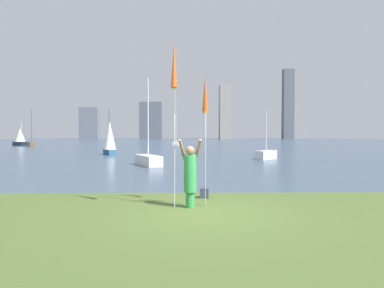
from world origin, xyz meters
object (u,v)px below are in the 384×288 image
Objects in this scene: sailboat_8 at (266,155)px; kite_flag_left at (174,70)px; kite_flag_right at (205,97)px; sailboat_0 at (110,138)px; bag at (204,193)px; sailboat_1 at (20,136)px; sailboat_5 at (148,159)px; person at (190,174)px; sailboat_6 at (177,143)px; sailboat_3 at (32,144)px.

kite_flag_left is at bearing -110.65° from sailboat_8.
sailboat_0 is at bearing 109.43° from kite_flag_right.
sailboat_0 is at bearing 157.39° from sailboat_8.
sailboat_1 reaches higher than bag.
person is at bearing -77.95° from sailboat_5.
sailboat_1 is at bearing 121.48° from kite_flag_right.
sailboat_1 is at bearing -175.47° from sailboat_6.
bag is (0.03, 1.01, -2.83)m from kite_flag_right.
sailboat_1 is at bearing 122.10° from bag.
sailboat_5 is at bearing -65.27° from sailboat_0.
kite_flag_left is 14.65× the size of bag.
sailboat_6 is (-1.48, 46.44, -3.28)m from kite_flag_left.
person is at bearing 29.64° from kite_flag_left.
person is at bearing -109.66° from sailboat_8.
bag is at bearing -57.90° from sailboat_1.
sailboat_0 is at bearing -49.05° from sailboat_1.
sailboat_3 reaches higher than kite_flag_left.
sailboat_0 is at bearing 107.08° from kite_flag_left.
sailboat_6 is at bearing 92.97° from bag.
sailboat_6 is (21.47, 4.90, -0.08)m from sailboat_3.
kite_flag_left reaches higher than bag.
sailboat_6 reaches higher than sailboat_3.
sailboat_3 is 1.52× the size of sailboat_8.
person is 47.46m from sailboat_3.
sailboat_1 is (-26.50, 44.25, 0.60)m from person.
kite_flag_left is at bearing -80.09° from sailboat_5.
sailboat_0 is 11.47m from sailboat_5.
bag is 0.05× the size of sailboat_3.
person is 0.42× the size of kite_flag_left.
bag is (0.44, 1.30, -0.75)m from person.
sailboat_3 is (3.14, -2.95, -1.08)m from sailboat_1.
sailboat_3 is (-22.95, 41.54, -3.20)m from kite_flag_left.
sailboat_0 is 14.36m from sailboat_8.
bag is at bearing -69.64° from sailboat_0.
sailboat_6 is at bearing 4.53° from sailboat_1.
bag is at bearing 72.73° from person.
sailboat_8 is at bearing -75.20° from sailboat_6.
kite_flag_right is at bearing -108.69° from sailboat_8.
sailboat_0 reaches higher than sailboat_8.
sailboat_5 is 34.47m from sailboat_6.
kite_flag_left is (-0.41, -0.24, 2.72)m from person.
sailboat_8 is at bearing -22.61° from sailboat_0.
sailboat_5 is 1.42× the size of sailboat_8.
kite_flag_right is at bearing -87.12° from sailboat_6.
bag is 10.84m from sailboat_5.
sailboat_1 reaches higher than sailboat_8.
kite_flag_left is at bearing -72.92° from sailboat_0.
kite_flag_left is 0.76× the size of sailboat_3.
sailboat_3 is (-23.77, 41.01, -2.55)m from kite_flag_right.
sailboat_3 is 38.32m from sailboat_8.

